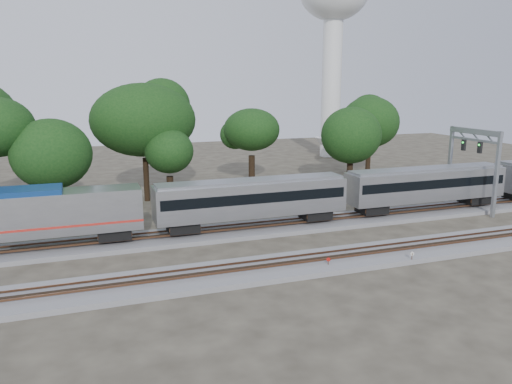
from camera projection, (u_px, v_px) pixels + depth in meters
ground at (269, 252)px, 41.47m from camera, size 160.00×160.00×0.00m
track_far at (246, 230)px, 46.95m from camera, size 160.00×5.00×0.73m
track_near at (288, 266)px, 37.74m from camera, size 160.00×5.00×0.73m
train at (500, 178)px, 56.13m from camera, size 114.04×3.26×4.81m
switch_stand_red at (328, 262)px, 37.46m from camera, size 0.28×0.15×0.94m
switch_stand_white at (412, 256)px, 38.52m from camera, size 0.33×0.06×1.03m
switch_lever at (382, 265)px, 38.17m from camera, size 0.58×0.47×0.30m
water_tower at (334, 12)px, 90.57m from camera, size 12.86×12.86×35.61m
signal_gantry at (473, 151)px, 54.11m from camera, size 0.62×7.37×8.96m
tree_2 at (51, 154)px, 48.33m from camera, size 7.14×7.14×10.06m
tree_3 at (144, 120)px, 57.63m from camera, size 9.74×9.74×13.74m
tree_4 at (169, 151)px, 55.99m from camera, size 6.42×6.42×9.05m
tree_5 at (252, 130)px, 67.11m from camera, size 7.76×7.76×10.94m
tree_6 at (351, 136)px, 65.22m from camera, size 7.20×7.20×10.14m
tree_7 at (370, 122)px, 75.34m from camera, size 8.14×8.14×11.48m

